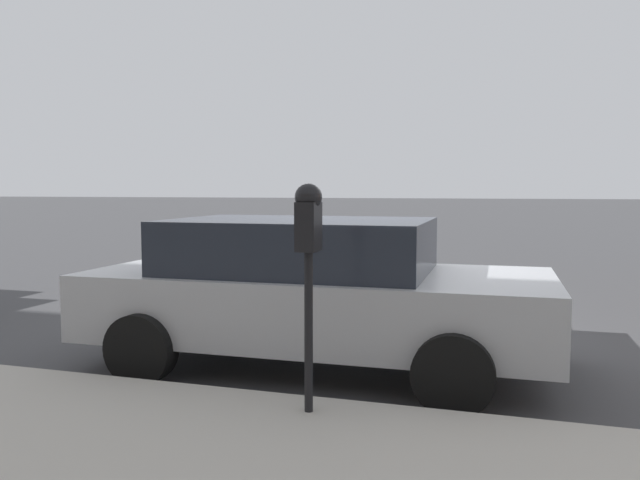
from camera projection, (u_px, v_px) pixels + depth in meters
name	position (u px, v px, depth m)	size (l,w,h in m)	color
ground_plane	(372.00, 347.00, 6.83)	(220.00, 220.00, 0.00)	#424244
parking_meter	(309.00, 238.00, 4.30)	(0.21, 0.19, 1.60)	black
car_silver	(313.00, 289.00, 6.03)	(2.17, 4.41, 1.44)	#B7BABF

